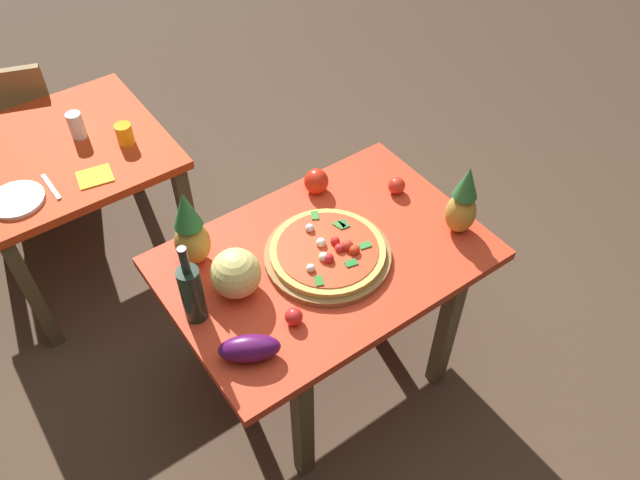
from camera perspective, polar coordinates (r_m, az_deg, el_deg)
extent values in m
plane|color=#4C3828|center=(2.91, 0.38, -10.87)|extent=(10.00, 10.00, 0.00)
cube|color=brown|center=(2.38, -1.56, -16.44)|extent=(0.06, 0.06, 0.68)
cube|color=brown|center=(2.63, 11.22, -8.19)|extent=(0.06, 0.06, 0.68)
cube|color=brown|center=(2.72, -9.99, -5.42)|extent=(0.06, 0.06, 0.68)
cube|color=brown|center=(2.95, 1.94, 0.79)|extent=(0.06, 0.06, 0.68)
cube|color=red|center=(2.35, 0.46, -1.68)|extent=(1.17, 0.80, 0.04)
cube|color=brown|center=(2.96, -24.42, -4.52)|extent=(0.06, 0.06, 0.68)
cube|color=brown|center=(3.05, -11.71, 1.53)|extent=(0.06, 0.06, 0.68)
cube|color=brown|center=(3.59, -17.18, 8.34)|extent=(0.06, 0.06, 0.68)
cube|color=red|center=(3.03, -22.23, 7.42)|extent=(0.86, 0.84, 0.04)
cube|color=olive|center=(4.00, -21.71, 8.89)|extent=(0.04, 0.04, 0.41)
cube|color=olive|center=(4.06, -26.24, 7.78)|extent=(0.04, 0.04, 0.41)
cube|color=olive|center=(3.74, -21.59, 5.95)|extent=(0.04, 0.04, 0.41)
cube|color=olive|center=(3.80, -26.40, 4.81)|extent=(0.04, 0.04, 0.41)
cube|color=olive|center=(3.77, -25.04, 9.50)|extent=(0.51, 0.51, 0.04)
cube|color=olive|center=(3.50, -26.22, 10.63)|extent=(0.39, 0.17, 0.40)
cylinder|color=olive|center=(2.32, 0.72, -1.37)|extent=(0.47, 0.47, 0.02)
cylinder|color=#E6B954|center=(2.30, 0.73, -0.98)|extent=(0.42, 0.42, 0.02)
cylinder|color=red|center=(2.29, 0.73, -0.76)|extent=(0.37, 0.37, 0.00)
sphere|color=red|center=(2.27, 3.10, -0.95)|extent=(0.04, 0.04, 0.04)
sphere|color=red|center=(2.30, 1.37, -0.11)|extent=(0.03, 0.03, 0.03)
sphere|color=red|center=(2.24, 0.77, -1.67)|extent=(0.04, 0.04, 0.04)
sphere|color=red|center=(2.28, 2.48, -0.52)|extent=(0.04, 0.04, 0.04)
sphere|color=red|center=(2.28, 1.76, -0.75)|extent=(0.03, 0.03, 0.03)
cube|color=#328430|center=(2.37, 1.76, 1.37)|extent=(0.04, 0.05, 0.00)
cube|color=#2D8033|center=(2.30, 4.07, -0.47)|extent=(0.05, 0.04, 0.00)
cube|color=#2F7037|center=(2.37, 2.17, 1.47)|extent=(0.03, 0.05, 0.00)
cube|color=#2A7325|center=(2.18, -0.10, -3.68)|extent=(0.04, 0.05, 0.00)
cube|color=#31852F|center=(2.40, -0.46, 2.23)|extent=(0.05, 0.05, 0.00)
cube|color=#21782A|center=(2.24, 2.83, -2.08)|extent=(0.05, 0.04, 0.00)
sphere|color=white|center=(2.29, 0.09, -0.24)|extent=(0.04, 0.04, 0.04)
sphere|color=silver|center=(2.34, -0.97, 1.07)|extent=(0.03, 0.03, 0.03)
sphere|color=white|center=(2.25, 0.32, -1.53)|extent=(0.04, 0.04, 0.04)
sphere|color=white|center=(2.21, -0.85, -2.55)|extent=(0.03, 0.03, 0.03)
cylinder|color=black|center=(2.11, -11.42, -4.82)|extent=(0.08, 0.08, 0.23)
cylinder|color=black|center=(1.99, -12.09, -1.95)|extent=(0.03, 0.03, 0.09)
cylinder|color=black|center=(1.95, -12.33, -0.93)|extent=(0.03, 0.03, 0.02)
ellipsoid|color=gold|center=(2.42, 12.53, 2.41)|extent=(0.11, 0.11, 0.17)
cone|color=#2D7135|center=(2.32, 13.13, 5.09)|extent=(0.09, 0.09, 0.13)
ellipsoid|color=#B48834|center=(2.30, -11.39, -0.23)|extent=(0.13, 0.13, 0.18)
cone|color=#297437|center=(2.18, -12.01, 2.69)|extent=(0.10, 0.10, 0.15)
sphere|color=#E0D374|center=(2.18, -7.59, -2.99)|extent=(0.18, 0.18, 0.18)
ellipsoid|color=red|center=(2.55, -0.33, 5.29)|extent=(0.10, 0.10, 0.11)
ellipsoid|color=#50124F|center=(2.04, -6.37, -9.67)|extent=(0.22, 0.18, 0.09)
sphere|color=red|center=(2.12, -2.38, -6.90)|extent=(0.06, 0.06, 0.06)
sphere|color=red|center=(2.57, 6.90, 4.89)|extent=(0.07, 0.07, 0.07)
cylinder|color=#F3A517|center=(2.92, -17.16, 9.09)|extent=(0.07, 0.07, 0.09)
cylinder|color=silver|center=(3.02, -21.07, 9.61)|extent=(0.07, 0.07, 0.12)
cylinder|color=white|center=(2.80, -25.65, 3.28)|extent=(0.22, 0.22, 0.02)
cube|color=silver|center=(2.81, -23.04, 4.42)|extent=(0.02, 0.18, 0.01)
cube|color=yellow|center=(2.80, -19.60, 5.40)|extent=(0.16, 0.14, 0.01)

